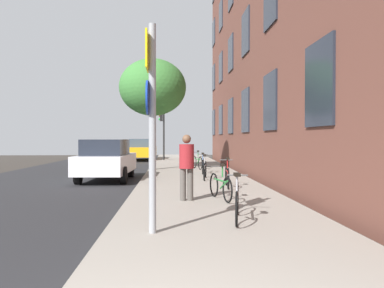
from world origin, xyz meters
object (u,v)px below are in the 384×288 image
(sign_post, at_px, (151,113))
(bicycle_5, at_px, (197,162))
(car_1, at_px, (142,149))
(car_0, at_px, (107,159))
(bicycle_0, at_px, (237,202))
(bicycle_2, at_px, (227,176))
(pedestrian_0, at_px, (187,163))
(tree_near, at_px, (153,88))
(bicycle_4, at_px, (203,165))
(bicycle_3, at_px, (205,169))
(traffic_light, at_px, (162,125))
(bicycle_1, at_px, (220,186))

(sign_post, height_order, bicycle_5, sign_post)
(car_1, bearing_deg, car_0, -91.54)
(bicycle_0, bearing_deg, sign_post, -151.25)
(bicycle_0, bearing_deg, bicycle_2, 83.73)
(bicycle_5, distance_m, pedestrian_0, 9.73)
(pedestrian_0, bearing_deg, car_1, 97.64)
(bicycle_2, bearing_deg, pedestrian_0, -119.34)
(sign_post, xyz_separation_m, bicycle_2, (2.11, 5.67, -1.61))
(tree_near, relative_size, car_0, 1.35)
(bicycle_4, height_order, bicycle_5, bicycle_5)
(bicycle_2, distance_m, bicycle_3, 2.45)
(bicycle_5, bearing_deg, traffic_light, 103.45)
(bicycle_0, xyz_separation_m, bicycle_2, (0.53, 4.80, 0.01))
(bicycle_4, bearing_deg, bicycle_5, 92.04)
(bicycle_3, xyz_separation_m, bicycle_5, (0.04, 4.80, -0.01))
(bicycle_0, relative_size, bicycle_3, 0.99)
(sign_post, relative_size, car_0, 0.84)
(bicycle_0, xyz_separation_m, car_0, (-3.79, 7.97, 0.37))
(bicycle_4, xyz_separation_m, pedestrian_0, (-1.02, -7.27, 0.58))
(traffic_light, distance_m, car_0, 12.45)
(bicycle_5, distance_m, car_1, 10.11)
(bicycle_2, bearing_deg, tree_near, 110.87)
(car_1, bearing_deg, sign_post, -85.27)
(bicycle_3, bearing_deg, traffic_light, 98.37)
(traffic_light, distance_m, bicycle_5, 8.64)
(bicycle_1, relative_size, car_1, 0.35)
(bicycle_1, bearing_deg, bicycle_2, 77.59)
(tree_near, xyz_separation_m, car_1, (-1.27, 9.64, -3.35))
(bicycle_2, height_order, pedestrian_0, pedestrian_0)
(bicycle_4, relative_size, car_0, 0.41)
(traffic_light, relative_size, bicycle_5, 2.23)
(car_0, bearing_deg, bicycle_5, 46.18)
(bicycle_0, relative_size, bicycle_2, 1.02)
(traffic_light, height_order, pedestrian_0, traffic_light)
(bicycle_1, xyz_separation_m, car_0, (-3.79, 5.57, 0.36))
(tree_near, xyz_separation_m, bicycle_2, (2.68, -7.04, -3.70))
(bicycle_1, relative_size, bicycle_3, 0.94)
(bicycle_0, height_order, bicycle_2, bicycle_2)
(bicycle_4, bearing_deg, sign_post, -99.44)
(bicycle_0, height_order, bicycle_4, bicycle_4)
(bicycle_2, relative_size, car_0, 0.41)
(traffic_light, relative_size, bicycle_0, 2.15)
(traffic_light, xyz_separation_m, bicycle_4, (2.03, -10.54, -2.13))
(bicycle_0, height_order, bicycle_1, bicycle_1)
(bicycle_2, bearing_deg, bicycle_4, 94.34)
(bicycle_5, bearing_deg, bicycle_4, -87.96)
(bicycle_3, bearing_deg, bicycle_0, -90.29)
(sign_post, distance_m, bicycle_3, 8.38)
(traffic_light, bearing_deg, bicycle_5, -76.55)
(car_0, bearing_deg, bicycle_1, -55.76)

